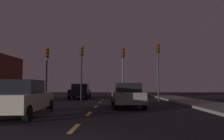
{
  "coord_description": "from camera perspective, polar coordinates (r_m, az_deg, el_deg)",
  "views": [
    {
      "loc": [
        1.31,
        -4.52,
        1.31
      ],
      "look_at": [
        0.96,
        15.93,
        2.82
      ],
      "focal_mm": 35.93,
      "sensor_mm": 36.0,
      "label": 1
    }
  ],
  "objects": [
    {
      "name": "traffic_signal_far_right",
      "position": [
        21.38,
        11.62,
        2.32
      ],
      "size": [
        0.32,
        0.38,
        5.34
      ],
      "color": "#2D2D30",
      "rests_on": "ground_plane"
    },
    {
      "name": "traffic_signal_far_left",
      "position": [
        21.97,
        -16.27,
        1.51
      ],
      "size": [
        0.32,
        0.38,
        4.9
      ],
      "color": "#4C4C51",
      "rests_on": "ground_plane"
    },
    {
      "name": "lane_stripe_third",
      "position": [
        11.08,
        -5.91,
        -10.97
      ],
      "size": [
        0.16,
        1.6,
        0.01
      ],
      "primitive_type": "cube",
      "color": "#EACC4C",
      "rests_on": "ground_plane"
    },
    {
      "name": "lane_stripe_second",
      "position": [
        7.36,
        -9.56,
        -14.4
      ],
      "size": [
        0.16,
        1.6,
        0.01
      ],
      "primitive_type": "cube",
      "color": "#EACC4C",
      "rests_on": "ground_plane"
    },
    {
      "name": "car_adjacent_lane",
      "position": [
        10.76,
        -22.04,
        -6.63
      ],
      "size": [
        2.09,
        4.64,
        1.6
      ],
      "color": "beige",
      "rests_on": "ground_plane"
    },
    {
      "name": "traffic_signal_center_left",
      "position": [
        21.24,
        -7.79,
        1.84
      ],
      "size": [
        0.32,
        0.38,
        5.06
      ],
      "color": "black",
      "rests_on": "ground_plane"
    },
    {
      "name": "ground_plane",
      "position": [
        11.67,
        -5.55,
        -10.65
      ],
      "size": [
        80.0,
        80.0,
        0.0
      ],
      "primitive_type": "plane",
      "color": "black"
    },
    {
      "name": "car_stopped_ahead",
      "position": [
        14.17,
        3.86,
        -6.39
      ],
      "size": [
        2.07,
        4.22,
        1.53
      ],
      "color": "gray",
      "rests_on": "ground_plane"
    },
    {
      "name": "traffic_signal_center_right",
      "position": [
        20.99,
        2.81,
        1.66
      ],
      "size": [
        0.32,
        0.38,
        4.94
      ],
      "color": "#4C4C51",
      "rests_on": "ground_plane"
    },
    {
      "name": "car_oncoming_far",
      "position": [
        24.44,
        -8.1,
        -5.37
      ],
      "size": [
        2.05,
        4.21,
        1.6
      ],
      "color": "black",
      "rests_on": "ground_plane"
    },
    {
      "name": "lane_stripe_sixth",
      "position": [
        22.4,
        -2.38,
        -7.56
      ],
      "size": [
        0.16,
        1.6,
        0.01
      ],
      "primitive_type": "cube",
      "color": "#EACC4C",
      "rests_on": "ground_plane"
    },
    {
      "name": "lane_stripe_fifth",
      "position": [
        18.62,
        -3.08,
        -8.24
      ],
      "size": [
        0.16,
        1.6,
        0.01
      ],
      "primitive_type": "cube",
      "color": "#EACC4C",
      "rests_on": "ground_plane"
    },
    {
      "name": "lane_stripe_fourth",
      "position": [
        14.84,
        -4.13,
        -9.26
      ],
      "size": [
        0.16,
        1.6,
        0.01
      ],
      "primitive_type": "cube",
      "color": "#EACC4C",
      "rests_on": "ground_plane"
    }
  ]
}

